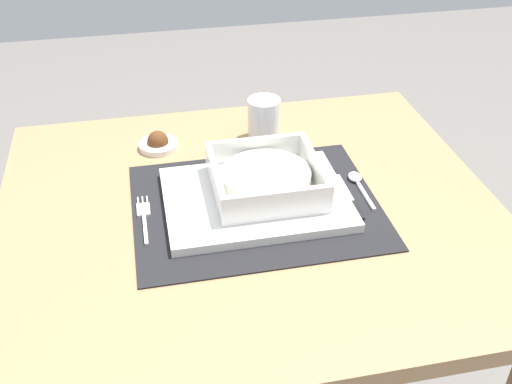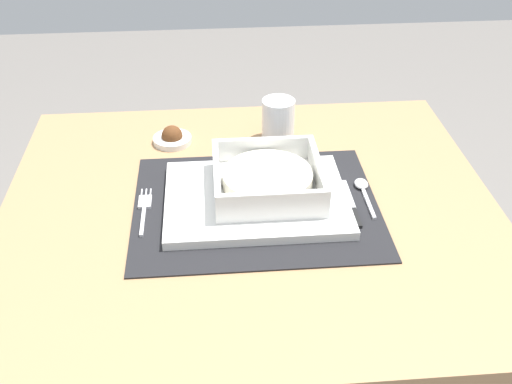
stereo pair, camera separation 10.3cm
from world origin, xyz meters
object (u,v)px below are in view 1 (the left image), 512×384
(porridge_bowl, at_px, (266,179))
(drinking_glass, at_px, (264,122))
(spoon, at_px, (357,181))
(dining_table, at_px, (251,260))
(fork, at_px, (144,216))
(butter_knife, at_px, (349,199))
(condiment_saucer, at_px, (158,143))
(bread_knife, at_px, (340,201))

(porridge_bowl, distance_m, drinking_glass, 0.21)
(spoon, height_order, drinking_glass, drinking_glass)
(spoon, bearing_deg, dining_table, -176.34)
(fork, relative_size, spoon, 1.15)
(drinking_glass, bearing_deg, fork, -138.55)
(spoon, xyz_separation_m, butter_knife, (-0.03, -0.05, -0.00))
(butter_knife, bearing_deg, condiment_saucer, 136.57)
(dining_table, relative_size, drinking_glass, 9.94)
(porridge_bowl, bearing_deg, drinking_glass, 78.58)
(bread_knife, bearing_deg, butter_knife, 8.76)
(spoon, distance_m, bread_knife, 0.07)
(porridge_bowl, height_order, butter_knife, porridge_bowl)
(spoon, xyz_separation_m, bread_knife, (-0.05, -0.05, -0.00))
(fork, distance_m, bread_knife, 0.33)
(porridge_bowl, xyz_separation_m, condiment_saucer, (-0.17, 0.21, -0.03))
(spoon, bearing_deg, condiment_saucer, 144.75)
(condiment_saucer, bearing_deg, drinking_glass, -1.05)
(fork, bearing_deg, porridge_bowl, 1.13)
(fork, distance_m, butter_knife, 0.35)
(bread_knife, height_order, condiment_saucer, condiment_saucer)
(fork, distance_m, drinking_glass, 0.34)
(porridge_bowl, height_order, drinking_glass, drinking_glass)
(spoon, relative_size, bread_knife, 0.86)
(condiment_saucer, bearing_deg, fork, -100.15)
(bread_knife, bearing_deg, condiment_saucer, 143.09)
(fork, relative_size, condiment_saucer, 1.74)
(porridge_bowl, distance_m, butter_knife, 0.15)
(drinking_glass, bearing_deg, bread_knife, -72.43)
(porridge_bowl, height_order, fork, porridge_bowl)
(dining_table, xyz_separation_m, butter_knife, (0.17, -0.02, 0.13))
(condiment_saucer, bearing_deg, dining_table, -59.07)
(dining_table, xyz_separation_m, spoon, (0.20, 0.03, 0.13))
(fork, height_order, condiment_saucer, condiment_saucer)
(butter_knife, relative_size, bread_knife, 1.01)
(dining_table, relative_size, bread_knife, 6.33)
(spoon, distance_m, butter_knife, 0.06)
(spoon, relative_size, drinking_glass, 1.34)
(porridge_bowl, height_order, bread_knife, porridge_bowl)
(butter_knife, distance_m, drinking_glass, 0.27)
(spoon, bearing_deg, porridge_bowl, 178.15)
(dining_table, height_order, drinking_glass, drinking_glass)
(butter_knife, height_order, condiment_saucer, condiment_saucer)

